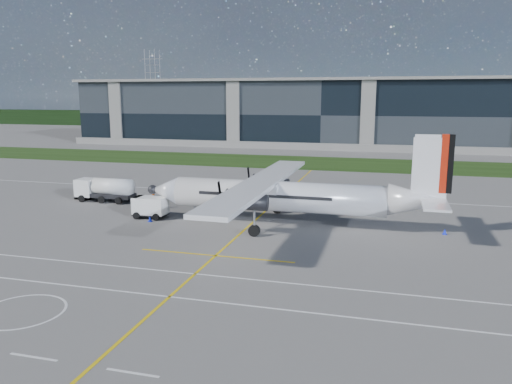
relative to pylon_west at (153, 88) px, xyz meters
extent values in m
plane|color=slate|center=(80.00, -110.00, -15.00)|extent=(400.00, 400.00, 0.00)
cube|color=#1B350E|center=(80.00, -102.00, -14.98)|extent=(400.00, 18.00, 0.04)
cube|color=black|center=(80.00, -70.00, -7.50)|extent=(120.00, 20.00, 15.00)
cube|color=black|center=(80.00, -10.00, -12.00)|extent=(400.00, 6.00, 6.00)
cube|color=yellow|center=(83.00, -140.00, -14.99)|extent=(0.20, 70.00, 0.01)
cube|color=white|center=(80.00, -164.00, -14.99)|extent=(90.00, 0.15, 0.01)
imported|color=#F25907|center=(71.40, -142.81, -14.06)|extent=(0.69, 0.86, 1.88)
cone|color=#0C1FDA|center=(99.98, -145.35, -14.75)|extent=(0.36, 0.36, 0.50)
cone|color=#0C1FDA|center=(73.53, -147.94, -14.75)|extent=(0.36, 0.36, 0.50)
cone|color=#0C1FDA|center=(73.42, -144.20, -14.75)|extent=(0.36, 0.36, 0.50)
cone|color=#0C1FDA|center=(84.43, -131.20, -14.75)|extent=(0.36, 0.36, 0.50)
cone|color=#0C1FDA|center=(71.20, -146.22, -14.75)|extent=(0.36, 0.36, 0.50)
camera|label=1|loc=(95.24, -189.42, -3.33)|focal=35.00mm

